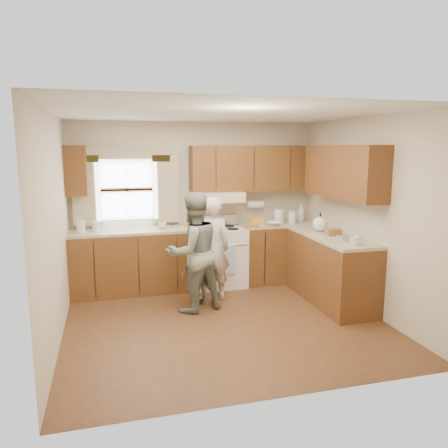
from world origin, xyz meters
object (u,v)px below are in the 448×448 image
object	(u,v)px
stove	(219,256)
woman_left	(211,249)
woman_right	(193,252)
child	(199,274)

from	to	relation	value
stove	woman_left	distance (m)	0.72
stove	woman_right	xyz separation A→B (m)	(-0.59, -0.95, 0.32)
woman_left	woman_right	size ratio (longest dim) A/B	0.93
woman_left	woman_right	bearing A→B (deg)	46.36
woman_left	child	distance (m)	0.39
stove	woman_right	bearing A→B (deg)	-121.81
child	woman_right	bearing A→B (deg)	53.89
woman_left	child	bearing A→B (deg)	35.56
woman_right	child	xyz separation A→B (m)	(0.12, 0.19, -0.35)
woman_right	woman_left	bearing A→B (deg)	-152.29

